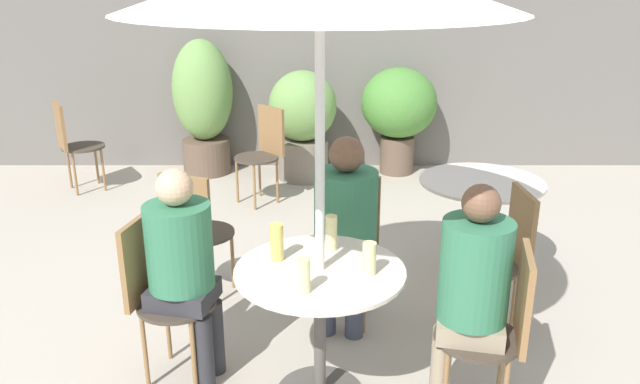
% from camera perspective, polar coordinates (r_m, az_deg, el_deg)
% --- Properties ---
extents(storefront_wall, '(10.00, 0.06, 3.00)m').
position_cam_1_polar(storefront_wall, '(6.78, -1.46, 14.76)').
color(storefront_wall, slate).
rests_on(storefront_wall, ground_plane).
extents(cafe_table_near, '(0.83, 0.83, 0.72)m').
position_cam_1_polar(cafe_table_near, '(3.08, -0.00, -9.82)').
color(cafe_table_near, '#514C47').
rests_on(cafe_table_near, ground_plane).
extents(cafe_table_far, '(0.85, 0.85, 0.72)m').
position_cam_1_polar(cafe_table_far, '(4.44, 14.43, -0.93)').
color(cafe_table_far, '#514C47').
rests_on(cafe_table_far, ground_plane).
extents(bistro_chair_0, '(0.44, 0.42, 0.89)m').
position_cam_1_polar(bistro_chair_0, '(3.05, 16.20, -11.38)').
color(bistro_chair_0, '#42382D').
rests_on(bistro_chair_0, ground_plane).
extents(bistro_chair_1, '(0.42, 0.44, 0.89)m').
position_cam_1_polar(bistro_chair_1, '(3.84, 2.69, -3.93)').
color(bistro_chair_1, '#42382D').
rests_on(bistro_chair_1, ground_plane).
extents(bistro_chair_2, '(0.44, 0.42, 0.89)m').
position_cam_1_polar(bistro_chair_2, '(3.35, -14.56, -8.26)').
color(bistro_chair_2, '#42382D').
rests_on(bistro_chair_2, ground_plane).
extents(bistro_chair_3, '(0.47, 0.47, 0.89)m').
position_cam_1_polar(bistro_chair_3, '(5.81, -5.12, 4.19)').
color(bistro_chair_3, '#42382D').
rests_on(bistro_chair_3, ground_plane).
extents(bistro_chair_4, '(0.44, 0.45, 0.89)m').
position_cam_1_polar(bistro_chair_4, '(4.06, -11.39, -2.98)').
color(bistro_chair_4, '#42382D').
rests_on(bistro_chair_4, ground_plane).
extents(bistro_chair_5, '(0.47, 0.46, 0.89)m').
position_cam_1_polar(bistro_chair_5, '(6.51, -21.74, 4.54)').
color(bistro_chair_5, '#42382D').
rests_on(bistro_chair_5, ground_plane).
extents(bistro_chair_6, '(0.42, 0.41, 0.89)m').
position_cam_1_polar(bistro_chair_6, '(3.79, 16.48, -5.09)').
color(bistro_chair_6, '#42382D').
rests_on(bistro_chair_6, ground_plane).
extents(seated_person_0, '(0.36, 0.33, 1.20)m').
position_cam_1_polar(seated_person_0, '(2.96, 13.62, -8.25)').
color(seated_person_0, gray).
rests_on(seated_person_0, ground_plane).
extents(seated_person_1, '(0.38, 0.41, 1.19)m').
position_cam_1_polar(seated_person_1, '(3.64, 2.33, -2.46)').
color(seated_person_1, '#42475B').
rests_on(seated_person_1, ground_plane).
extents(seated_person_2, '(0.37, 0.34, 1.17)m').
position_cam_1_polar(seated_person_2, '(3.22, -12.40, -6.05)').
color(seated_person_2, '#2D2D33').
rests_on(seated_person_2, ground_plane).
extents(beer_glass_0, '(0.06, 0.06, 0.18)m').
position_cam_1_polar(beer_glass_0, '(3.17, 1.05, -3.73)').
color(beer_glass_0, beige).
rests_on(beer_glass_0, cafe_table_near).
extents(beer_glass_1, '(0.07, 0.07, 0.19)m').
position_cam_1_polar(beer_glass_1, '(3.07, -3.96, -4.60)').
color(beer_glass_1, '#DBC65B').
rests_on(beer_glass_1, cafe_table_near).
extents(beer_glass_2, '(0.06, 0.06, 0.16)m').
position_cam_1_polar(beer_glass_2, '(2.77, -1.50, -7.65)').
color(beer_glass_2, beige).
rests_on(beer_glass_2, cafe_table_near).
extents(beer_glass_3, '(0.07, 0.07, 0.16)m').
position_cam_1_polar(beer_glass_3, '(2.93, 4.53, -6.08)').
color(beer_glass_3, beige).
rests_on(beer_glass_3, cafe_table_near).
extents(potted_plant_0, '(0.63, 0.63, 1.42)m').
position_cam_1_polar(potted_plant_0, '(6.71, -10.61, 8.03)').
color(potted_plant_0, brown).
rests_on(potted_plant_0, ground_plane).
extents(potted_plant_1, '(0.69, 0.69, 1.13)m').
position_cam_1_polar(potted_plant_1, '(6.44, -1.58, 6.68)').
color(potted_plant_1, slate).
rests_on(potted_plant_1, ground_plane).
extents(potted_plant_2, '(0.79, 0.79, 1.13)m').
position_cam_1_polar(potted_plant_2, '(6.66, 7.22, 7.61)').
color(potted_plant_2, brown).
rests_on(potted_plant_2, ground_plane).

